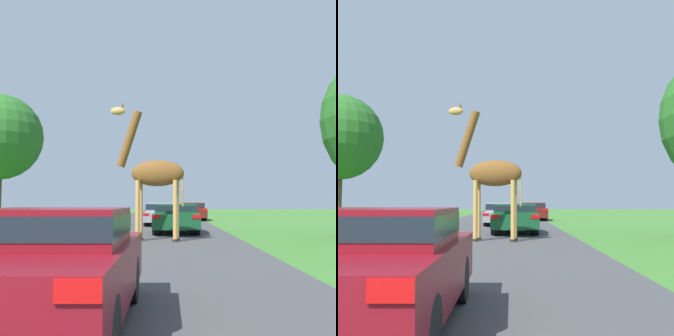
% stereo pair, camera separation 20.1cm
% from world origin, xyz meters
% --- Properties ---
extents(road, '(7.05, 120.00, 0.00)m').
position_xyz_m(road, '(0.00, 30.00, 0.00)').
color(road, '#424244').
rests_on(road, ground).
extents(giraffe_near_road, '(2.77, 0.92, 5.07)m').
position_xyz_m(giraffe_near_road, '(0.27, 13.98, 2.44)').
color(giraffe_near_road, tan).
rests_on(giraffe_near_road, ground).
extents(car_lead_maroon, '(1.76, 4.04, 1.32)m').
position_xyz_m(car_lead_maroon, '(-0.48, 3.53, 0.71)').
color(car_lead_maroon, maroon).
rests_on(car_lead_maroon, ground).
extents(car_queue_right, '(2.00, 3.93, 1.30)m').
position_xyz_m(car_queue_right, '(1.16, 17.74, 0.70)').
color(car_queue_right, '#144C28').
rests_on(car_queue_right, ground).
extents(car_queue_left, '(1.90, 4.19, 1.35)m').
position_xyz_m(car_queue_left, '(0.38, 24.23, 0.72)').
color(car_queue_left, gray).
rests_on(car_queue_left, ground).
extents(car_far_ahead, '(1.88, 4.72, 1.33)m').
position_xyz_m(car_far_ahead, '(2.72, 31.33, 0.71)').
color(car_far_ahead, '#561914').
rests_on(car_far_ahead, ground).
extents(tree_centre_back, '(4.55, 4.55, 7.10)m').
position_xyz_m(tree_centre_back, '(-8.13, 20.82, 4.81)').
color(tree_centre_back, brown).
rests_on(tree_centre_back, ground).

